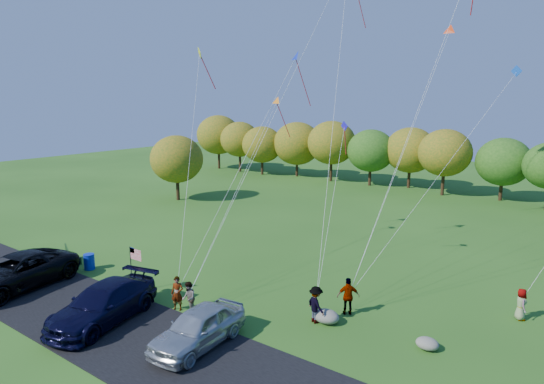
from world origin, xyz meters
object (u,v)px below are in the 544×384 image
at_px(flyer_a, 177,293).
at_px(flyer_d, 348,296).
at_px(minivan_silver, 198,327).
at_px(park_bench, 68,254).
at_px(minivan_dark, 16,272).
at_px(flyer_e, 521,304).
at_px(flyer_c, 316,305).
at_px(flyer_b, 189,298).
at_px(trash_barrel, 89,262).
at_px(minivan_navy, 103,304).

distance_m(flyer_a, flyer_d, 8.79).
distance_m(minivan_silver, park_bench, 15.16).
relative_size(minivan_dark, flyer_e, 4.34).
relative_size(flyer_c, flyer_e, 1.15).
bearing_deg(flyer_c, minivan_silver, 85.46).
xyz_separation_m(minivan_silver, flyer_b, (-2.76, 2.04, -0.07)).
xyz_separation_m(minivan_silver, park_bench, (-14.92, 2.65, -0.33)).
bearing_deg(minivan_silver, flyer_d, 56.72).
bearing_deg(park_bench, flyer_b, 21.88).
relative_size(flyer_a, flyer_e, 1.13).
bearing_deg(flyer_a, flyer_b, -24.70).
distance_m(flyer_a, flyer_c, 7.19).
height_order(minivan_silver, trash_barrel, minivan_silver).
distance_m(flyer_b, park_bench, 12.18).
height_order(minivan_navy, flyer_d, flyer_d).
bearing_deg(minivan_silver, flyer_c, 55.76).
distance_m(minivan_silver, flyer_b, 3.44).
bearing_deg(flyer_d, minivan_silver, 25.87).
height_order(minivan_navy, flyer_c, minivan_navy).
bearing_deg(flyer_b, flyer_c, 69.90).
distance_m(flyer_e, trash_barrel, 25.15).
distance_m(flyer_a, flyer_b, 0.84).
xyz_separation_m(minivan_dark, flyer_e, (23.94, 13.18, -0.23)).
relative_size(flyer_e, park_bench, 0.82).
bearing_deg(flyer_c, minivan_dark, 47.77).
bearing_deg(minivan_dark, flyer_a, 11.10).
height_order(minivan_dark, flyer_c, minivan_dark).
height_order(minivan_navy, flyer_e, minivan_navy).
bearing_deg(minivan_dark, minivan_silver, -2.97).
bearing_deg(minivan_navy, flyer_c, 23.58).
relative_size(flyer_e, trash_barrel, 1.60).
distance_m(minivan_navy, park_bench, 10.24).
bearing_deg(flyer_c, flyer_b, 53.53).
bearing_deg(minivan_dark, park_bench, 103.06).
bearing_deg(minivan_navy, flyer_a, 46.75).
bearing_deg(trash_barrel, minivan_silver, -12.30).
distance_m(minivan_dark, flyer_a, 10.18).
relative_size(flyer_c, park_bench, 0.94).
relative_size(minivan_navy, trash_barrel, 6.23).
height_order(flyer_b, trash_barrel, flyer_b).
xyz_separation_m(minivan_navy, flyer_b, (2.65, 3.17, -0.11)).
relative_size(minivan_dark, flyer_b, 4.07).
height_order(flyer_a, flyer_c, flyer_c).
relative_size(flyer_b, flyer_d, 0.88).
distance_m(flyer_d, park_bench, 19.13).
bearing_deg(minivan_silver, park_bench, 165.03).
distance_m(flyer_b, trash_barrel, 9.99).
bearing_deg(flyer_c, flyer_e, -116.42).
xyz_separation_m(minivan_navy, flyer_a, (1.81, 3.17, -0.07)).
bearing_deg(flyer_d, trash_barrel, -21.67).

